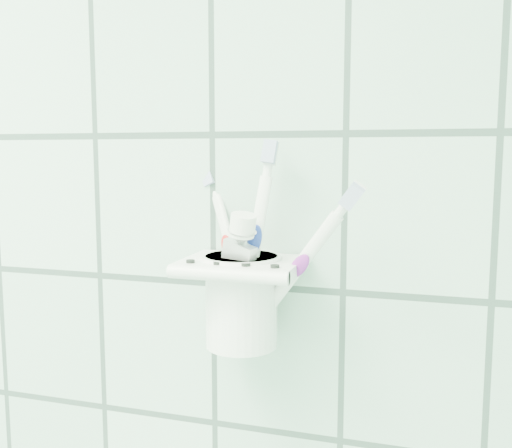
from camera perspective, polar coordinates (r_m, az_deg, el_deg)
holder_bracket at (r=0.58m, az=-1.36°, el=-4.34°), size 0.12×0.10×0.04m
cup at (r=0.59m, az=-1.46°, el=-7.31°), size 0.08×0.08×0.10m
toothbrush_pink at (r=0.58m, az=-0.20°, el=-2.02°), size 0.07×0.06×0.19m
toothbrush_blue at (r=0.56m, az=-1.87°, el=-1.70°), size 0.04×0.04×0.21m
toothbrush_orange at (r=0.59m, az=-0.83°, el=-1.44°), size 0.11×0.05×0.19m
toothpaste_tube at (r=0.59m, az=-2.77°, el=-3.99°), size 0.05×0.04×0.14m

